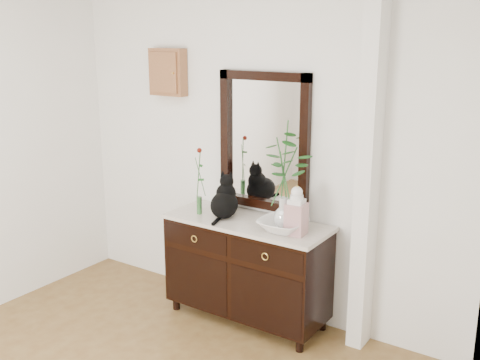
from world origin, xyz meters
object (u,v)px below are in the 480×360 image
Objects in this scene: sideboard at (247,265)px; ginger_jar at (296,210)px; lotus_bowl at (283,225)px; cat at (224,196)px.

ginger_jar is at bearing -7.50° from sideboard.
sideboard is 0.55m from lotus_bowl.
cat is 0.66m from ginger_jar.
cat is at bearing -170.25° from sideboard.
sideboard is 3.72× the size of lotus_bowl.
lotus_bowl is 0.18m from ginger_jar.
sideboard is 3.58× the size of ginger_jar.
cat is at bearing 177.60° from ginger_jar.
lotus_bowl is at bearing -18.90° from cat.
sideboard is 3.84× the size of cat.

